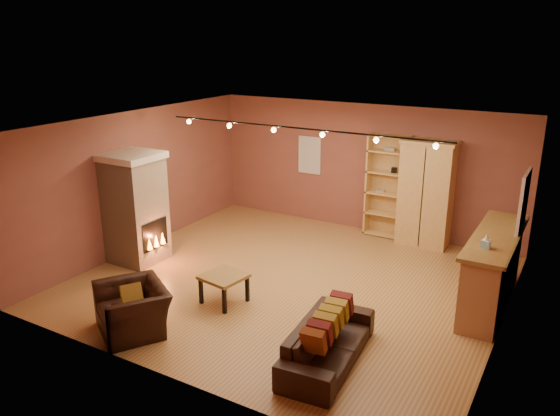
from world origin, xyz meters
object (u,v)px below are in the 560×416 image
Objects in this scene: bookcase at (389,185)px; armchair at (132,302)px; fireplace at (136,208)px; armoire at (426,193)px; coffee_table at (224,279)px; bar_counter at (492,270)px; loveseat at (328,335)px.

bookcase is 6.08m from armchair.
armoire is (4.54, 3.57, 0.05)m from fireplace.
armchair is 1.74× the size of coffee_table.
armchair is at bearing -107.89° from bookcase.
fireplace is 0.84× the size of bar_counter.
armchair is at bearing -47.76° from fireplace.
bookcase is at bearing 45.33° from fireplace.
fireplace is 0.96× the size of armoire.
bar_counter is at bearing -50.95° from armoire.
armchair reaches higher than loveseat.
bookcase is 3.45m from bar_counter.
armchair is (1.83, -2.02, -0.59)m from fireplace.
bookcase reaches higher than fireplace.
armoire is 4.92m from loveseat.
armchair is at bearing -114.47° from coffee_table.
armchair is (-1.86, -5.75, -0.66)m from bookcase.
bar_counter is 1.98× the size of armchair.
bookcase is 5.18m from loveseat.
bar_counter is 5.63m from armchair.
bar_counter reaches higher than coffee_table.
fireplace is 6.43m from bar_counter.
bookcase is at bearing 138.50° from bar_counter.
fireplace is 2.89× the size of coffee_table.
loveseat is at bearing -119.59° from bar_counter.
fireplace is at bearing 69.09° from loveseat.
bookcase is 1.01× the size of armoire.
bookcase is 0.88× the size of bar_counter.
fireplace is 0.96× the size of bookcase.
armoire is 2.74m from bar_counter.
bookcase is 1.12× the size of loveseat.
loveseat is (-1.58, -2.78, -0.22)m from bar_counter.
fireplace is 4.89m from loveseat.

